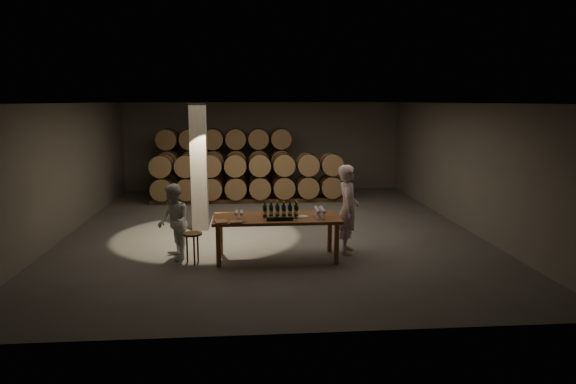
{
  "coord_description": "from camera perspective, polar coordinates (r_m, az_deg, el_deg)",
  "views": [
    {
      "loc": [
        -0.6,
        -12.78,
        3.26
      ],
      "look_at": [
        0.38,
        -0.73,
        1.1
      ],
      "focal_mm": 32.0,
      "sensor_mm": 36.0,
      "label": 1
    }
  ],
  "objects": [
    {
      "name": "notebook_corner",
      "position": [
        10.2,
        -7.46,
        -3.27
      ],
      "size": [
        0.28,
        0.33,
        0.03
      ],
      "primitive_type": "cube",
      "rotation": [
        0.0,
        0.0,
        0.18
      ],
      "color": "#9A6238",
      "rests_on": "tasting_table"
    },
    {
      "name": "glass_cluster_right",
      "position": [
        10.58,
        3.56,
        -2.04
      ],
      "size": [
        0.2,
        0.53,
        0.19
      ],
      "color": "silver",
      "rests_on": "tasting_table"
    },
    {
      "name": "room",
      "position": [
        13.14,
        -9.85,
        2.72
      ],
      "size": [
        12.0,
        12.0,
        12.0
      ],
      "color": "#514E4C",
      "rests_on": "ground"
    },
    {
      "name": "barrel_stack_back",
      "position": [
        18.11,
        -7.0,
        3.51
      ],
      "size": [
        4.7,
        0.95,
        2.31
      ],
      "color": "brown",
      "rests_on": "ground"
    },
    {
      "name": "person_woman",
      "position": [
        10.84,
        -12.6,
        -3.29
      ],
      "size": [
        0.83,
        0.93,
        1.58
      ],
      "primitive_type": "imported",
      "rotation": [
        0.0,
        0.0,
        -1.22
      ],
      "color": "silver",
      "rests_on": "ground"
    },
    {
      "name": "person_man",
      "position": [
        11.09,
        6.67,
        -1.91
      ],
      "size": [
        0.58,
        0.77,
        1.92
      ],
      "primitive_type": "imported",
      "rotation": [
        0.0,
        0.0,
        1.38
      ],
      "color": "beige",
      "rests_on": "ground"
    },
    {
      "name": "notebook_near",
      "position": [
        10.11,
        -5.81,
        -3.34
      ],
      "size": [
        0.26,
        0.22,
        0.03
      ],
      "primitive_type": "cube",
      "rotation": [
        0.0,
        0.0,
        0.11
      ],
      "color": "#9A6238",
      "rests_on": "tasting_table"
    },
    {
      "name": "stool",
      "position": [
        10.57,
        -10.55,
        -5.09
      ],
      "size": [
        0.38,
        0.38,
        0.63
      ],
      "rotation": [
        0.0,
        0.0,
        0.28
      ],
      "color": "brown",
      "rests_on": "ground"
    },
    {
      "name": "pen",
      "position": [
        10.13,
        -5.09,
        -3.35
      ],
      "size": [
        0.15,
        0.02,
        0.01
      ],
      "primitive_type": "cylinder",
      "rotation": [
        0.0,
        1.57,
        -0.07
      ],
      "color": "black",
      "rests_on": "tasting_table"
    },
    {
      "name": "lying_bottles",
      "position": [
        10.23,
        -0.85,
        -2.96
      ],
      "size": [
        0.63,
        0.08,
        0.08
      ],
      "color": "black",
      "rests_on": "tasting_table"
    },
    {
      "name": "plate",
      "position": [
        10.57,
        1.6,
        -2.73
      ],
      "size": [
        0.25,
        0.25,
        0.01
      ],
      "primitive_type": "cylinder",
      "color": "silver",
      "rests_on": "tasting_table"
    },
    {
      "name": "tasting_table",
      "position": [
        10.59,
        -1.26,
        -3.33
      ],
      "size": [
        2.6,
        1.1,
        0.9
      ],
      "color": "brown",
      "rests_on": "ground"
    },
    {
      "name": "bottle_cluster",
      "position": [
        10.6,
        -0.83,
        -2.1
      ],
      "size": [
        0.73,
        0.23,
        0.32
      ],
      "color": "black",
      "rests_on": "tasting_table"
    },
    {
      "name": "barrel_stack_front",
      "position": [
        16.76,
        -4.5,
        1.75
      ],
      "size": [
        6.26,
        0.95,
        1.57
      ],
      "color": "brown",
      "rests_on": "ground"
    },
    {
      "name": "glass_cluster_left",
      "position": [
        10.43,
        -5.49,
        -2.34
      ],
      "size": [
        0.19,
        0.3,
        0.16
      ],
      "color": "silver",
      "rests_on": "tasting_table"
    }
  ]
}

